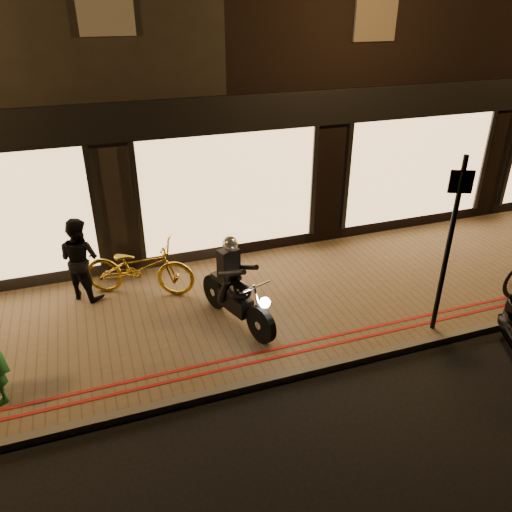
# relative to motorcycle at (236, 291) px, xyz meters

# --- Properties ---
(ground) EXTENTS (90.00, 90.00, 0.00)m
(ground) POSITION_rel_motorcycle_xyz_m (0.62, -1.59, -0.73)
(ground) COLOR black
(ground) RESTS_ON ground
(sidewalk) EXTENTS (50.00, 4.00, 0.12)m
(sidewalk) POSITION_rel_motorcycle_xyz_m (0.62, 0.41, -0.67)
(sidewalk) COLOR brown
(sidewalk) RESTS_ON ground
(kerb_stone) EXTENTS (50.00, 0.14, 0.12)m
(kerb_stone) POSITION_rel_motorcycle_xyz_m (0.62, -1.54, -0.67)
(kerb_stone) COLOR #59544C
(kerb_stone) RESTS_ON ground
(red_kerb_lines) EXTENTS (50.00, 0.26, 0.01)m
(red_kerb_lines) POSITION_rel_motorcycle_xyz_m (0.62, -1.04, -0.61)
(red_kerb_lines) COLOR #9B130E
(red_kerb_lines) RESTS_ON sidewalk
(building_row) EXTENTS (48.00, 10.11, 8.50)m
(building_row) POSITION_rel_motorcycle_xyz_m (0.62, 7.40, 3.51)
(building_row) COLOR black
(building_row) RESTS_ON ground
(motorcycle) EXTENTS (0.82, 1.87, 1.59)m
(motorcycle) POSITION_rel_motorcycle_xyz_m (0.00, 0.00, 0.00)
(motorcycle) COLOR black
(motorcycle) RESTS_ON sidewalk
(sign_post) EXTENTS (0.33, 0.16, 3.00)m
(sign_post) POSITION_rel_motorcycle_xyz_m (3.10, -1.28, 1.06)
(sign_post) COLOR black
(sign_post) RESTS_ON sidewalk
(bicycle_gold) EXTENTS (2.18, 1.50, 1.09)m
(bicycle_gold) POSITION_rel_motorcycle_xyz_m (-1.41, 1.50, -0.07)
(bicycle_gold) COLOR gold
(bicycle_gold) RESTS_ON sidewalk
(person_dark) EXTENTS (0.97, 0.96, 1.58)m
(person_dark) POSITION_rel_motorcycle_xyz_m (-2.42, 1.73, 0.17)
(person_dark) COLOR black
(person_dark) RESTS_ON sidewalk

